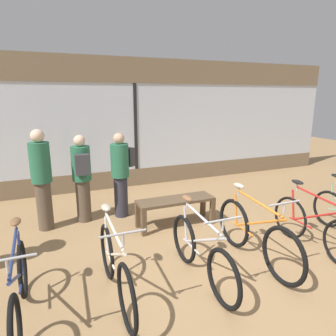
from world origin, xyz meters
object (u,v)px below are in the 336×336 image
object	(u,v)px
customer_near_rack	(121,172)
customer_mid_floor	(82,176)
customer_by_window	(42,178)
bicycle_left	(115,268)
bicycle_center_right	(255,235)
display_bench	(176,204)
bicycle_center_left	(201,253)
bicycle_far_left	(19,292)
bicycle_right	(314,226)

from	to	relation	value
customer_near_rack	customer_mid_floor	world-z (taller)	customer_near_rack
customer_near_rack	customer_by_window	distance (m)	1.40
bicycle_left	bicycle_center_right	world-z (taller)	bicycle_center_right
customer_by_window	bicycle_center_right	bearing A→B (deg)	-40.20
bicycle_left	display_bench	bearing A→B (deg)	47.43
bicycle_left	customer_mid_floor	xyz separation A→B (m)	(-0.05, 2.42, 0.48)
bicycle_center_right	customer_by_window	bearing A→B (deg)	139.80
bicycle_center_right	customer_near_rack	size ratio (longest dim) A/B	1.11
display_bench	customer_by_window	world-z (taller)	customer_by_window
bicycle_center_left	bicycle_center_right	xyz separation A→B (m)	(0.91, 0.09, 0.03)
display_bench	customer_by_window	size ratio (longest dim) A/B	0.79
bicycle_left	display_bench	size ratio (longest dim) A/B	1.21
bicycle_far_left	display_bench	bearing A→B (deg)	33.36
bicycle_left	bicycle_center_right	bearing A→B (deg)	1.08
bicycle_right	display_bench	size ratio (longest dim) A/B	1.20
bicycle_left	bicycle_right	bearing A→B (deg)	-0.71
bicycle_left	customer_near_rack	bearing A→B (deg)	74.42
bicycle_right	customer_near_rack	distance (m)	3.42
display_bench	customer_mid_floor	distance (m)	1.78
bicycle_far_left	bicycle_right	world-z (taller)	bicycle_right
bicycle_center_left	customer_near_rack	xyz separation A→B (m)	(-0.41, 2.47, 0.50)
display_bench	customer_mid_floor	bearing A→B (deg)	151.09
customer_near_rack	bicycle_right	bearing A→B (deg)	-46.24
display_bench	bicycle_right	bearing A→B (deg)	-46.18
bicycle_left	customer_near_rack	size ratio (longest dim) A/B	1.04
bicycle_right	customer_mid_floor	size ratio (longest dim) A/B	1.04
display_bench	bicycle_center_right	bearing A→B (deg)	-71.09
bicycle_left	customer_mid_floor	bearing A→B (deg)	91.14
bicycle_far_left	customer_near_rack	bearing A→B (deg)	55.69
bicycle_center_left	bicycle_center_right	distance (m)	0.92
bicycle_far_left	customer_near_rack	distance (m)	2.99
display_bench	customer_near_rack	xyz separation A→B (m)	(-0.79, 0.82, 0.47)
bicycle_left	customer_near_rack	world-z (taller)	customer_near_rack
bicycle_right	customer_near_rack	xyz separation A→B (m)	(-2.34, 2.45, 0.49)
bicycle_center_left	customer_by_window	bearing A→B (deg)	127.05
bicycle_center_left	bicycle_far_left	bearing A→B (deg)	179.12
customer_mid_floor	customer_near_rack	bearing A→B (deg)	-0.63
customer_near_rack	customer_by_window	world-z (taller)	customer_by_window
bicycle_far_left	bicycle_right	size ratio (longest dim) A/B	1.02
bicycle_center_left	customer_by_window	distance (m)	3.04
bicycle_left	customer_mid_floor	distance (m)	2.47
bicycle_right	bicycle_far_left	bearing A→B (deg)	179.81
display_bench	customer_mid_floor	world-z (taller)	customer_mid_floor
bicycle_center_right	customer_by_window	world-z (taller)	customer_by_window
bicycle_left	bicycle_center_right	size ratio (longest dim) A/B	0.93
customer_near_rack	customer_by_window	size ratio (longest dim) A/B	0.92
customer_by_window	customer_mid_floor	bearing A→B (deg)	7.60
customer_near_rack	customer_mid_floor	bearing A→B (deg)	179.37
customer_mid_floor	bicycle_center_left	bearing A→B (deg)	-65.54
bicycle_right	customer_near_rack	size ratio (longest dim) A/B	1.03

